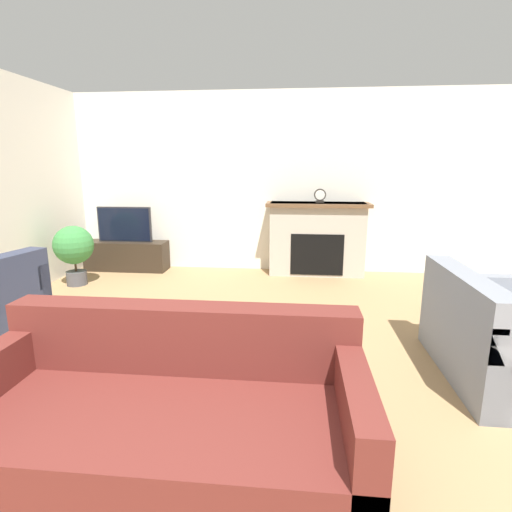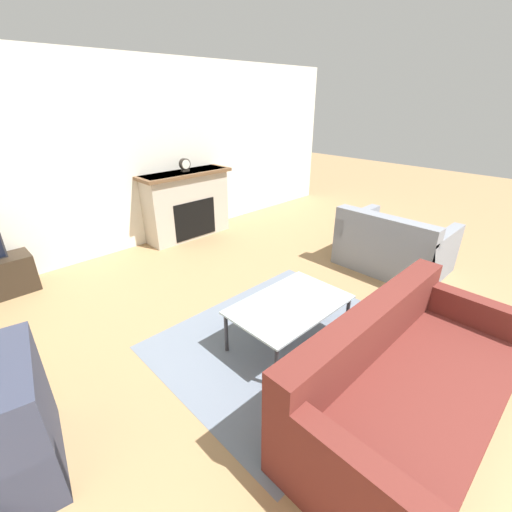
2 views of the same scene
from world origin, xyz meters
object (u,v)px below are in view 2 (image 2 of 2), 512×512
Objects in this scene: coffee_table at (290,307)px; mantel_clock at (185,165)px; couch_sectional at (406,388)px; couch_loveseat at (392,248)px.

mantel_clock is (0.92, 3.00, 0.79)m from coffee_table.
mantel_clock reaches higher than couch_sectional.
coffee_table is 5.48× the size of mantel_clock.
couch_loveseat is at bearing 1.67° from coffee_table.
coffee_table is (-2.21, -0.06, 0.11)m from couch_loveseat.
couch_sectional is 1.84× the size of coffee_table.
couch_sectional is at bearing -93.46° from coffee_table.
couch_sectional is at bearing 117.94° from couch_loveseat.
couch_sectional reaches higher than coffee_table.
mantel_clock reaches higher than couch_loveseat.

